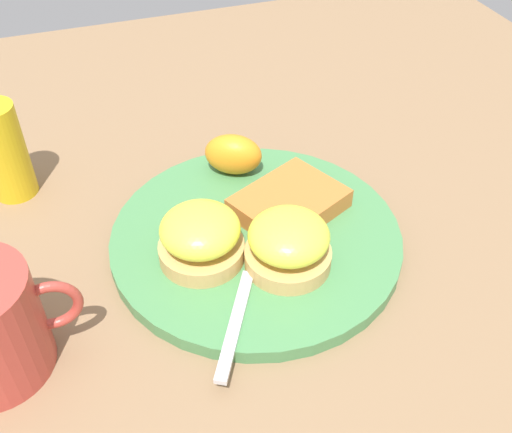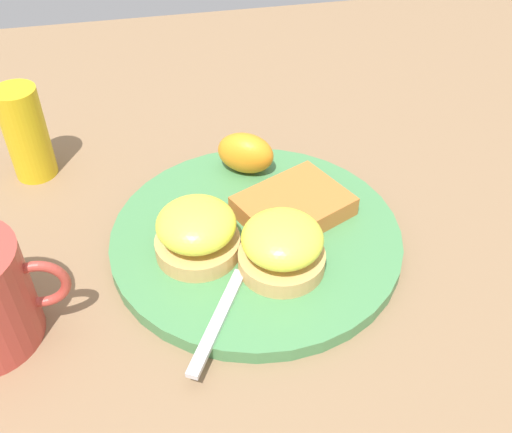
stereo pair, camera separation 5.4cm
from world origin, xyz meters
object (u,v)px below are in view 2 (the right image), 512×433
at_px(orange_wedge, 246,153).
at_px(condiment_bottle, 26,133).
at_px(hashbrown_patty, 293,206).
at_px(fork, 244,265).
at_px(sandwich_benedict_right, 282,246).
at_px(sandwich_benedict_left, 197,232).

distance_m(orange_wedge, condiment_bottle, 0.23).
distance_m(hashbrown_patty, fork, 0.09).
distance_m(hashbrown_patty, orange_wedge, 0.09).
xyz_separation_m(hashbrown_patty, orange_wedge, (-0.03, 0.08, 0.01)).
bearing_deg(orange_wedge, hashbrown_patty, -67.89).
relative_size(sandwich_benedict_right, hashbrown_patty, 0.77).
bearing_deg(orange_wedge, fork, -101.52).
bearing_deg(hashbrown_patty, sandwich_benedict_right, -112.48).
height_order(hashbrown_patty, fork, hashbrown_patty).
distance_m(sandwich_benedict_right, condiment_bottle, 0.30).
bearing_deg(sandwich_benedict_left, sandwich_benedict_right, -25.26).
height_order(hashbrown_patty, orange_wedge, orange_wedge).
distance_m(sandwich_benedict_left, orange_wedge, 0.13).
relative_size(hashbrown_patty, fork, 0.52).
distance_m(sandwich_benedict_right, hashbrown_patty, 0.07).
relative_size(sandwich_benedict_right, condiment_bottle, 0.75).
xyz_separation_m(sandwich_benedict_right, condiment_bottle, (-0.23, 0.20, 0.01)).
bearing_deg(fork, condiment_bottle, 134.12).
bearing_deg(sandwich_benedict_right, sandwich_benedict_left, 154.74).
xyz_separation_m(sandwich_benedict_left, orange_wedge, (0.07, 0.11, -0.00)).
xyz_separation_m(hashbrown_patty, fork, (-0.06, -0.06, -0.01)).
xyz_separation_m(orange_wedge, fork, (-0.03, -0.14, -0.02)).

